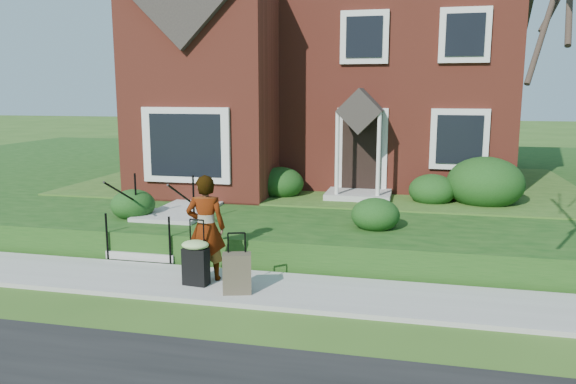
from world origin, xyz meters
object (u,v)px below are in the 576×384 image
(woman, at_px, (206,228))
(suitcase_olive, at_px, (237,273))
(suitcase_black, at_px, (196,260))
(front_steps, at_px, (161,229))

(woman, height_order, suitcase_olive, woman)
(woman, distance_m, suitcase_olive, 1.06)
(suitcase_black, bearing_deg, front_steps, 134.27)
(suitcase_black, bearing_deg, woman, 81.31)
(front_steps, bearing_deg, suitcase_black, -51.62)
(front_steps, relative_size, woman, 1.11)
(front_steps, height_order, woman, woman)
(suitcase_black, distance_m, suitcase_olive, 0.83)
(front_steps, distance_m, suitcase_black, 2.53)
(woman, bearing_deg, front_steps, -58.70)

